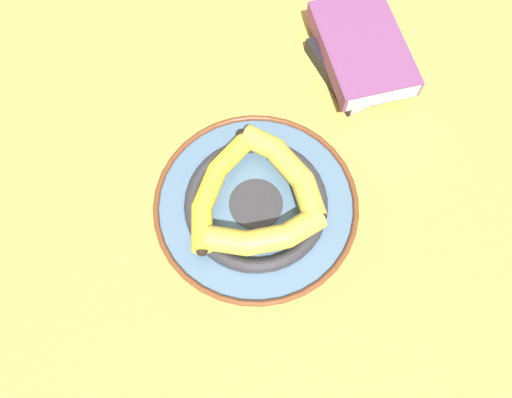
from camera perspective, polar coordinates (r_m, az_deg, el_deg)
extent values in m
plane|color=gold|center=(0.77, 2.85, -2.57)|extent=(2.80, 2.80, 0.00)
cylinder|color=slate|center=(0.77, 0.00, -0.83)|extent=(0.31, 0.31, 0.02)
torus|color=#2D2D33|center=(0.76, 0.00, -0.47)|extent=(0.22, 0.22, 0.02)
cylinder|color=#2D2D33|center=(0.76, 0.00, -0.55)|extent=(0.08, 0.08, 0.00)
torus|color=brown|center=(0.76, 0.00, -0.52)|extent=(0.31, 0.31, 0.01)
cylinder|color=gold|center=(0.73, 6.07, 0.01)|extent=(0.06, 0.04, 0.04)
cylinder|color=gold|center=(0.75, 3.89, 3.73)|extent=(0.07, 0.06, 0.04)
cylinder|color=gold|center=(0.77, 0.43, 6.30)|extent=(0.07, 0.07, 0.04)
sphere|color=gold|center=(0.74, 5.38, 2.08)|extent=(0.04, 0.04, 0.04)
sphere|color=gold|center=(0.76, 2.44, 5.34)|extent=(0.04, 0.04, 0.04)
cone|color=#472D19|center=(0.72, 6.78, -2.13)|extent=(0.03, 0.03, 0.03)
sphere|color=black|center=(0.78, -1.55, 7.24)|extent=(0.02, 0.02, 0.02)
cylinder|color=yellow|center=(0.76, -2.81, 4.99)|extent=(0.06, 0.07, 0.03)
cylinder|color=yellow|center=(0.74, -5.31, 1.20)|extent=(0.07, 0.06, 0.03)
cylinder|color=yellow|center=(0.72, -6.20, -3.39)|extent=(0.07, 0.04, 0.03)
sphere|color=yellow|center=(0.75, -4.44, 3.33)|extent=(0.03, 0.03, 0.03)
sphere|color=yellow|center=(0.73, -6.22, -1.00)|extent=(0.03, 0.03, 0.03)
cone|color=#472D19|center=(0.78, -1.21, 6.61)|extent=(0.03, 0.04, 0.02)
sphere|color=black|center=(0.71, -6.19, -5.86)|extent=(0.02, 0.02, 0.02)
cylinder|color=gold|center=(0.71, -3.35, -4.75)|extent=(0.06, 0.07, 0.04)
cylinder|color=gold|center=(0.71, 1.24, -4.67)|extent=(0.04, 0.06, 0.04)
cylinder|color=gold|center=(0.72, 5.43, -3.08)|extent=(0.05, 0.07, 0.04)
sphere|color=gold|center=(0.71, -1.05, -5.11)|extent=(0.04, 0.04, 0.04)
sphere|color=gold|center=(0.71, 3.51, -4.23)|extent=(0.04, 0.04, 0.04)
cone|color=#472D19|center=(0.71, -5.63, -4.39)|extent=(0.04, 0.04, 0.03)
sphere|color=black|center=(0.73, 7.31, -1.95)|extent=(0.02, 0.02, 0.02)
cube|color=black|center=(0.92, 11.66, 14.85)|extent=(0.18, 0.16, 0.03)
cube|color=white|center=(0.91, 11.79, 14.67)|extent=(0.17, 0.15, 0.02)
cube|color=#753D70|center=(0.90, 12.02, 16.56)|extent=(0.21, 0.13, 0.03)
cube|color=white|center=(0.89, 12.13, 16.30)|extent=(0.20, 0.12, 0.03)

